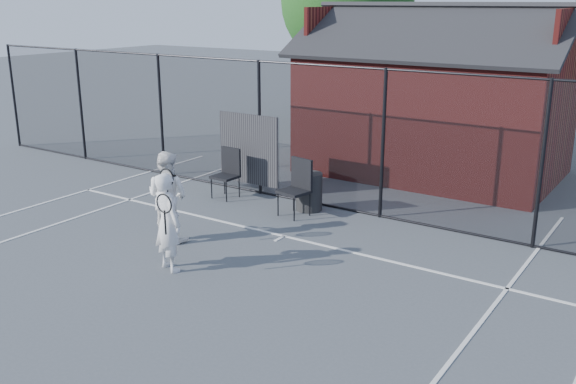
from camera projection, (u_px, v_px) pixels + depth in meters
The scene contains 10 objects.
ground at pixel (172, 295), 9.58m from camera, with size 80.00×80.00×0.00m, color #454C4F.
court_lines at pixel (103, 332), 8.52m from camera, with size 11.02×18.00×0.01m.
fence at pixel (326, 140), 13.31m from camera, with size 22.04×3.00×3.00m.
clubhouse at pixel (434, 109), 16.02m from camera, with size 6.50×4.36×4.19m.
tree_left at pixel (347, 1), 21.52m from camera, with size 4.48×4.48×6.44m.
player_front at pixel (168, 222), 10.28m from camera, with size 0.77×0.61×1.63m.
player_back at pixel (168, 196), 11.59m from camera, with size 0.94×0.73×1.66m.
chair_left at pixel (225, 174), 14.14m from camera, with size 0.52×0.54×1.08m, color black.
chair_right at pixel (294, 189), 12.95m from camera, with size 0.55×0.57×1.14m, color black.
waste_bin at pixel (309, 192), 13.37m from camera, with size 0.55×0.55×0.80m, color #242424.
Camera 1 is at (6.28, -6.30, 4.24)m, focal length 40.00 mm.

